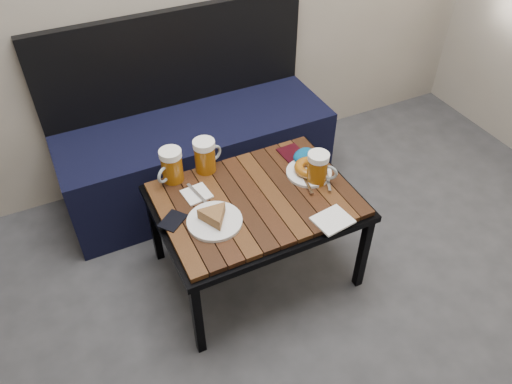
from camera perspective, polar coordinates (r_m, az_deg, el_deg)
name	(u,v)px	position (r m, az deg, el deg)	size (l,w,h in m)	color
bench	(195,149)	(2.70, -6.93, 4.93)	(1.40, 0.50, 0.95)	black
cafe_table	(256,205)	(2.12, 0.00, -1.45)	(0.84, 0.62, 0.47)	black
beer_mug_left	(171,166)	(2.15, -9.65, 2.98)	(0.15, 0.13, 0.15)	#8E4E0B
beer_mug_centre	(205,155)	(2.19, -5.81, 4.17)	(0.15, 0.12, 0.15)	#8E4E0B
beer_mug_right	(318,168)	(2.13, 7.12, 2.74)	(0.13, 0.13, 0.15)	#8E4E0B
plate_pie	(214,218)	(1.97, -4.78, -2.99)	(0.22, 0.22, 0.06)	white
plate_bagel	(309,170)	(2.20, 6.10, 2.54)	(0.21, 0.25, 0.06)	white
napkin_left	(197,194)	(2.11, -6.80, -0.22)	(0.12, 0.14, 0.01)	white
napkin_right	(333,220)	(2.00, 8.75, -3.20)	(0.16, 0.14, 0.01)	white
passport_navy	(173,221)	(2.01, -9.50, -3.25)	(0.08, 0.11, 0.01)	black
passport_burgundy	(293,154)	(2.31, 4.27, 4.30)	(0.10, 0.14, 0.01)	black
knit_pouch	(303,155)	(2.28, 5.44, 4.24)	(0.11, 0.07, 0.05)	navy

